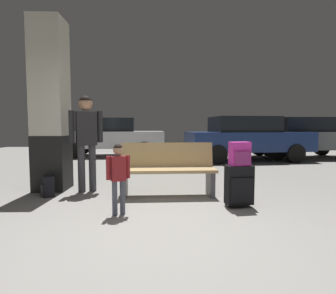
% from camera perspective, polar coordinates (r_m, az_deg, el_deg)
% --- Properties ---
extents(ground_plane, '(18.00, 18.00, 0.10)m').
position_cam_1_polar(ground_plane, '(6.90, -1.73, -5.81)').
color(ground_plane, gray).
extents(structural_pillar, '(0.57, 0.57, 3.09)m').
position_cam_1_polar(structural_pillar, '(5.38, -23.73, 7.95)').
color(structural_pillar, black).
rests_on(structural_pillar, ground_plane).
extents(bench, '(1.62, 0.58, 0.89)m').
position_cam_1_polar(bench, '(4.54, -0.11, -4.78)').
color(bench, tan).
rests_on(bench, ground_plane).
extents(suitcase, '(0.40, 0.28, 0.60)m').
position_cam_1_polar(suitcase, '(4.03, 14.93, -7.84)').
color(suitcase, black).
rests_on(suitcase, ground_plane).
extents(backpack_bright, '(0.30, 0.23, 0.34)m').
position_cam_1_polar(backpack_bright, '(3.96, 15.05, -1.46)').
color(backpack_bright, '#D833A5').
rests_on(backpack_bright, suitcase).
extents(child, '(0.29, 0.18, 0.94)m').
position_cam_1_polar(child, '(3.56, -10.58, -5.15)').
color(child, '#4C5160').
rests_on(child, ground_plane).
extents(adult, '(0.54, 0.33, 1.71)m').
position_cam_1_polar(adult, '(4.95, -17.03, 2.90)').
color(adult, '#38383D').
rests_on(adult, ground_plane).
extents(backpack_dark_floor, '(0.29, 0.32, 0.34)m').
position_cam_1_polar(backpack_dark_floor, '(4.96, -24.22, -7.60)').
color(backpack_dark_floor, black).
rests_on(backpack_dark_floor, ground_plane).
extents(parked_car_near, '(4.25, 2.11, 1.51)m').
position_cam_1_polar(parked_car_near, '(9.64, 16.30, 2.00)').
color(parked_car_near, navy).
rests_on(parked_car_near, ground_plane).
extents(parked_car_side, '(4.12, 1.84, 1.51)m').
position_cam_1_polar(parked_car_side, '(11.28, 26.69, 2.02)').
color(parked_car_side, slate).
rests_on(parked_car_side, ground_plane).
extents(parked_car_far, '(4.21, 2.02, 1.51)m').
position_cam_1_polar(parked_car_far, '(10.96, -12.10, 2.33)').
color(parked_car_far, silver).
rests_on(parked_car_far, ground_plane).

